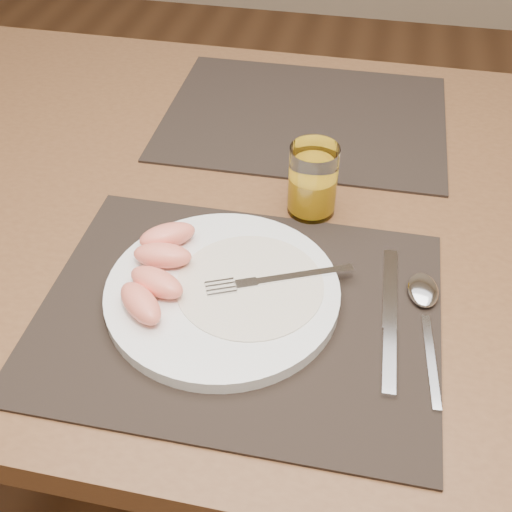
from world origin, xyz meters
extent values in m
plane|color=#57351E|center=(0.00, 0.00, 0.00)|extent=(5.00, 5.00, 0.00)
cube|color=brown|center=(0.00, 0.00, 0.73)|extent=(1.40, 0.90, 0.04)
cylinder|color=brown|center=(-0.62, 0.37, 0.35)|extent=(0.06, 0.06, 0.71)
cube|color=black|center=(-0.01, -0.22, 0.75)|extent=(0.45, 0.35, 0.00)
cube|color=black|center=(0.00, 0.22, 0.75)|extent=(0.45, 0.36, 0.00)
cylinder|color=white|center=(-0.03, -0.20, 0.76)|extent=(0.27, 0.27, 0.02)
cylinder|color=white|center=(0.00, -0.19, 0.77)|extent=(0.17, 0.17, 0.00)
cube|color=silver|center=(0.06, -0.17, 0.77)|extent=(0.11, 0.06, 0.00)
cube|color=silver|center=(-0.01, -0.19, 0.77)|extent=(0.03, 0.02, 0.00)
cube|color=silver|center=(-0.03, -0.21, 0.77)|extent=(0.04, 0.04, 0.00)
cube|color=silver|center=(0.16, -0.15, 0.76)|extent=(0.02, 0.13, 0.00)
cube|color=silver|center=(0.16, -0.26, 0.76)|extent=(0.02, 0.09, 0.01)
cube|color=silver|center=(0.21, -0.25, 0.76)|extent=(0.02, 0.13, 0.00)
ellipsoid|color=silver|center=(0.19, -0.15, 0.76)|extent=(0.04, 0.06, 0.01)
cylinder|color=white|center=(0.04, -0.02, 0.80)|extent=(0.06, 0.06, 0.10)
cylinder|color=#F3A614|center=(0.04, -0.02, 0.78)|extent=(0.05, 0.05, 0.05)
ellipsoid|color=#FE8567|center=(-0.11, -0.26, 0.78)|extent=(0.07, 0.07, 0.03)
ellipsoid|color=#FE8567|center=(-0.10, -0.22, 0.78)|extent=(0.08, 0.05, 0.03)
ellipsoid|color=#FE8567|center=(-0.11, -0.18, 0.78)|extent=(0.07, 0.04, 0.03)
ellipsoid|color=#FE8567|center=(-0.11, -0.14, 0.78)|extent=(0.08, 0.07, 0.03)
camera|label=1|loc=(0.11, -0.70, 1.29)|focal=45.00mm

